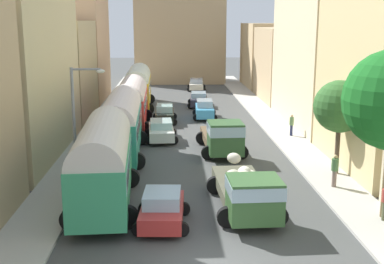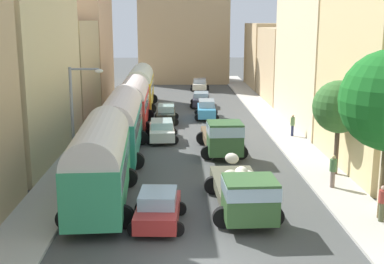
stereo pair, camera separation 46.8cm
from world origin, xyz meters
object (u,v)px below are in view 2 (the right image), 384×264
Objects in this scene: pedestrian_0 at (293,125)px; streetlamp_near at (77,115)px; parked_bus_1 at (121,122)px; cargo_truck_0 at (244,191)px; cargo_truck_1 at (222,136)px; pedestrian_1 at (333,170)px; car_4 at (162,130)px; car_3 at (158,208)px; car_1 at (201,99)px; car_5 at (166,114)px; parked_bus_0 at (100,159)px; car_0 at (206,109)px; pedestrian_2 at (382,202)px; parked_bus_3 at (140,85)px; parked_bus_2 at (133,101)px; car_2 at (200,84)px.

streetlamp_near reaches higher than pedestrian_0.
parked_bus_1 is 5.99m from streetlamp_near.
cargo_truck_1 is (-0.03, 10.40, 0.11)m from cargo_truck_0.
car_4 is at bearing 128.80° from pedestrian_1.
car_3 is (-3.77, -11.37, -0.51)m from cargo_truck_1.
car_5 is at bearing -112.64° from car_1.
car_1 is 26.60m from pedestrian_1.
parked_bus_0 is at bearing 139.49° from car_3.
car_0 is 1.10× the size of car_3.
car_5 is (-3.86, 10.85, -0.48)m from cargo_truck_1.
pedestrian_2 is (5.79, -1.20, -0.16)m from cargo_truck_0.
parked_bus_3 is 29.53m from car_3.
parked_bus_0 reaches higher than parked_bus_2.
car_0 is at bearing 104.12° from pedestrian_2.
cargo_truck_0 is 16.26m from pedestrian_0.
cargo_truck_0 is 41.64m from car_2.
cargo_truck_0 reaches higher than car_1.
cargo_truck_1 is 10.21m from streetlamp_near.
cargo_truck_0 reaches higher than car_5.
parked_bus_3 is 18.00m from pedestrian_0.
parked_bus_3 is at bearing 90.00° from parked_bus_0.
parked_bus_0 is 11.85m from pedestrian_1.
cargo_truck_1 is at bearing 54.04° from parked_bus_0.
pedestrian_1 is 0.30× the size of streetlamp_near.
parked_bus_3 is at bearing 103.03° from cargo_truck_0.
parked_bus_3 is at bearing -116.09° from car_2.
cargo_truck_1 is 3.74× the size of pedestrian_1.
car_4 is at bearing 67.39° from streetlamp_near.
pedestrian_1 is (11.63, -7.03, -1.22)m from parked_bus_1.
car_0 is 20.48m from pedestrian_1.
car_3 is 2.16× the size of pedestrian_2.
parked_bus_0 is 2.34× the size of car_3.
parked_bus_0 is at bearing -106.02° from car_0.
parked_bus_3 is 32.10m from pedestrian_2.
streetlamp_near reaches higher than parked_bus_0.
car_0 is 2.37× the size of pedestrian_0.
cargo_truck_1 is at bearing -46.87° from car_4.
car_3 reaches higher than car_4.
streetlamp_near is (-1.65, -23.56, 1.43)m from parked_bus_3.
streetlamp_near is at bearing -96.47° from parked_bus_2.
pedestrian_0 is 11.90m from pedestrian_1.
pedestrian_0 is (6.15, -14.13, 0.25)m from car_1.
cargo_truck_1 is (6.54, 9.01, -1.01)m from parked_bus_0.
car_2 is (0.25, 18.51, -0.08)m from car_0.
cargo_truck_1 is 8.69m from pedestrian_1.
car_5 is 2.41× the size of pedestrian_0.
parked_bus_2 is 1.23× the size of cargo_truck_0.
pedestrian_0 is (9.54, -6.01, 0.22)m from car_5.
parked_bus_3 reaches higher than car_2.
car_1 is (6.07, 27.98, -1.53)m from parked_bus_0.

